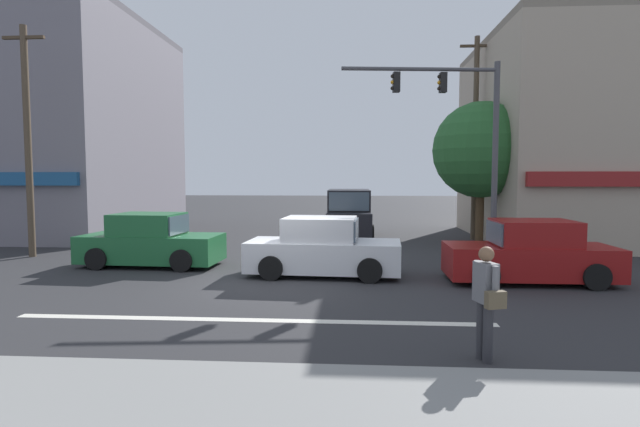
% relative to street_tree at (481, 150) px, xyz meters
% --- Properties ---
extents(ground_plane, '(120.00, 120.00, 0.00)m').
position_rel_street_tree_xyz_m(ground_plane, '(-6.79, -7.23, -3.70)').
color(ground_plane, '#2B2B2D').
extents(lane_marking_stripe, '(9.00, 0.24, 0.01)m').
position_rel_street_tree_xyz_m(lane_marking_stripe, '(-6.79, -10.73, -3.70)').
color(lane_marking_stripe, silver).
rests_on(lane_marking_stripe, ground).
extents(building_left_block, '(10.22, 11.20, 10.15)m').
position_rel_street_tree_xyz_m(building_left_block, '(-20.01, 3.81, 1.37)').
color(building_left_block, slate).
rests_on(building_left_block, ground).
extents(building_right_corner, '(10.31, 10.01, 8.53)m').
position_rel_street_tree_xyz_m(building_right_corner, '(5.76, 2.36, 0.56)').
color(building_right_corner, tan).
rests_on(building_right_corner, ground).
extents(street_tree, '(3.71, 3.71, 5.57)m').
position_rel_street_tree_xyz_m(street_tree, '(0.00, 0.00, 0.00)').
color(street_tree, '#4C3823').
rests_on(street_tree, ground).
extents(utility_pole_near_left, '(1.40, 0.22, 7.59)m').
position_rel_street_tree_xyz_m(utility_pole_near_left, '(-15.65, -3.86, 0.24)').
color(utility_pole_near_left, brown).
rests_on(utility_pole_near_left, ground).
extents(utility_pole_far_right, '(1.40, 0.22, 8.54)m').
position_rel_street_tree_xyz_m(utility_pole_far_right, '(0.22, 1.93, 0.72)').
color(utility_pole_far_right, brown).
rests_on(utility_pole_far_right, ground).
extents(traffic_light_mast, '(4.87, 0.68, 6.20)m').
position_rel_street_tree_xyz_m(traffic_light_mast, '(-1.49, -3.94, 0.47)').
color(traffic_light_mast, '#47474C').
rests_on(traffic_light_mast, ground).
extents(sedan_waiting_far, '(4.20, 2.08, 1.58)m').
position_rel_street_tree_xyz_m(sedan_waiting_far, '(-5.72, -6.37, -2.99)').
color(sedan_waiting_far, silver).
rests_on(sedan_waiting_far, ground).
extents(van_parked_curbside, '(2.09, 4.62, 2.11)m').
position_rel_street_tree_xyz_m(van_parked_curbside, '(-5.11, 2.23, -2.70)').
color(van_parked_curbside, black).
rests_on(van_parked_curbside, ground).
extents(sedan_crossing_rightbound, '(4.18, 2.04, 1.58)m').
position_rel_street_tree_xyz_m(sedan_crossing_rightbound, '(-10.97, -5.27, -2.99)').
color(sedan_crossing_rightbound, '#1E6033').
rests_on(sedan_crossing_rightbound, ground).
extents(sedan_crossing_leftbound, '(4.11, 1.90, 1.58)m').
position_rel_street_tree_xyz_m(sedan_crossing_leftbound, '(-0.44, -6.92, -2.99)').
color(sedan_crossing_leftbound, maroon).
rests_on(sedan_crossing_leftbound, ground).
extents(pedestrian_foreground_with_bag, '(0.36, 0.69, 1.67)m').
position_rel_street_tree_xyz_m(pedestrian_foreground_with_bag, '(-2.99, -12.55, -2.75)').
color(pedestrian_foreground_with_bag, '#333338').
rests_on(pedestrian_foreground_with_bag, ground).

